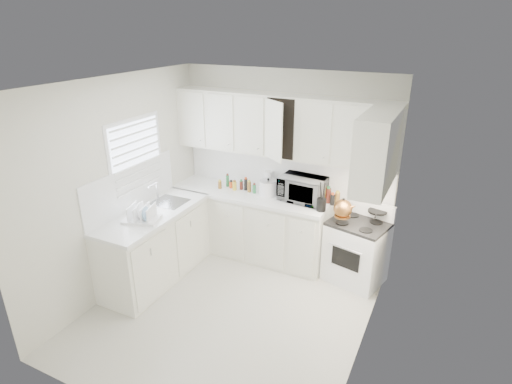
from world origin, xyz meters
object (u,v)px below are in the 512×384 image
Objects in this scene: stove at (357,244)px; rice_cooker at (268,187)px; dish_rack at (141,212)px; utensil_crock at (322,196)px; microwave at (302,186)px; tea_kettle at (343,207)px.

rice_cooker is at bearing -169.07° from stove.
dish_rack is at bearing -136.44° from stove.
stove is 0.78m from utensil_crock.
microwave is 2.45× the size of rice_cooker.
tea_kettle is at bearing -21.99° from rice_cooker.
stove is at bearing -2.15° from microwave.
rice_cooker is 1.72m from dish_rack.
utensil_crock is (-0.28, 0.04, 0.07)m from tea_kettle.
dish_rack is at bearing -132.48° from microwave.
tea_kettle is at bearing -17.85° from microwave.
tea_kettle is 1.12m from rice_cooker.
rice_cooker is at bearing 172.86° from tea_kettle.
stove is 1.38m from rice_cooker.
dish_rack is (-2.30, -1.32, 0.53)m from stove.
utensil_crock reaches higher than rice_cooker.
utensil_crock reaches higher than tea_kettle.
tea_kettle is at bearing -8.64° from utensil_crock.
stove is 4.46× the size of rice_cooker.
stove is 2.64× the size of dish_rack.
microwave is 1.50× the size of utensil_crock.
rice_cooker is 0.61× the size of utensil_crock.
rice_cooker is (-1.27, 0.06, 0.54)m from stove.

